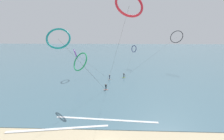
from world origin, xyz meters
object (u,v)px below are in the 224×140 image
Objects in this scene: kite_charcoal at (176,37)px; kite_teal at (58,38)px; surfer_coral at (106,87)px; kite_navy at (134,49)px; surfer_lime at (124,76)px; kite_violet at (76,54)px; surfer_ivory at (110,77)px; kite_crimson at (129,5)px; kite_emerald at (80,62)px.

kite_charcoal is 51.92m from kite_teal.
surfer_coral is 31.64m from kite_navy.
surfer_lime is 18.66m from kite_violet.
surfer_ivory is 14.58m from kite_violet.
surfer_ivory is 0.08× the size of kite_crimson.
kite_charcoal reaches higher than kite_navy.
surfer_ivory is at bearing -102.85° from surfer_coral.
surfer_coral is 13.16m from surfer_lime.
kite_crimson is (4.92, -14.13, 18.89)m from surfer_coral.
kite_navy is (-17.05, 3.43, -5.39)m from kite_charcoal.
surfer_ivory is 0.07× the size of kite_charcoal.
surfer_coral is at bearing -156.09° from kite_violet.
surfer_coral is at bearing -55.44° from surfer_lime.
kite_charcoal is 41.52m from kite_violet.
kite_teal is at bearing 157.74° from kite_crimson.
surfer_coral is 9.69m from surfer_ivory.
kite_charcoal is 45.91m from kite_crimson.
kite_teal is 12.90m from kite_crimson.
surfer_lime is (4.94, 2.29, 0.00)m from surfer_ivory.
kite_charcoal is 18.21m from kite_navy.
surfer_coral and surfer_ivory have the same top height.
surfer_ivory is at bearing 62.14° from kite_teal.
kite_emerald is (-4.90, -7.49, 8.61)m from surfer_coral.
kite_teal reaches higher than kite_violet.
kite_violet is 27.25m from kite_teal.
surfer_ivory is at bearing 81.48° from kite_crimson.
kite_navy reaches higher than surfer_coral.
kite_teal reaches higher than kite_emerald.
kite_charcoal is at bearing 89.39° from kite_emerald.
kite_emerald is (-15.42, -36.31, 0.85)m from kite_navy.
surfer_ivory is at bearing -122.38° from kite_violet.
kite_emerald is (-5.43, -17.17, 8.61)m from surfer_ivory.
surfer_coral is 24.10m from kite_crimson.
surfer_lime is 0.10× the size of kite_teal.
kite_teal is (-12.37, -25.42, 13.74)m from surfer_lime.
kite_crimson is (4.38, -23.81, 18.89)m from surfer_ivory.
kite_charcoal is at bearing 38.35° from kite_teal.
kite_navy is 46.10m from kite_teal.
kite_navy is (10.52, 28.81, 7.76)m from surfer_coral.
surfer_lime is at bearing -52.17° from kite_navy.
kite_teal is (-34.47, -38.83, 0.59)m from kite_charcoal.
kite_violet is at bearing 152.31° from kite_emerald.
kite_crimson is (9.81, -6.64, 10.28)m from kite_emerald.
kite_emerald is at bearing -89.91° from kite_charcoal.
kite_navy is 1.12× the size of kite_teal.
kite_emerald is at bearing -58.51° from kite_navy.
kite_charcoal is at bearing -90.45° from kite_violet.
kite_emerald is at bearing 61.43° from kite_teal.
kite_crimson is (-22.66, -39.51, 5.74)m from kite_charcoal.
kite_charcoal is 2.17× the size of kite_emerald.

